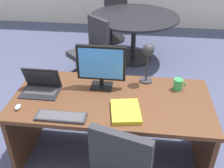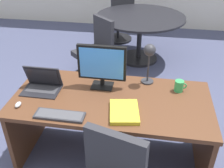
# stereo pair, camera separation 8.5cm
# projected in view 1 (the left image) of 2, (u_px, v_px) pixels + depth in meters

# --- Properties ---
(ground) EXTENTS (12.00, 12.00, 0.00)m
(ground) POSITION_uv_depth(u_px,v_px,m) (124.00, 81.00, 3.98)
(ground) COLOR #474C6B
(desk) EXTENTS (1.75, 0.83, 0.72)m
(desk) POSITION_uv_depth(u_px,v_px,m) (112.00, 112.00, 2.48)
(desk) COLOR #56331E
(desk) RESTS_ON ground
(monitor) EXTENTS (0.44, 0.16, 0.41)m
(monitor) POSITION_uv_depth(u_px,v_px,m) (101.00, 65.00, 2.37)
(monitor) COLOR black
(monitor) RESTS_ON desk
(laptop) EXTENTS (0.34, 0.24, 0.22)m
(laptop) POSITION_uv_depth(u_px,v_px,m) (41.00, 84.00, 2.40)
(laptop) COLOR black
(laptop) RESTS_ON desk
(keyboard) EXTENTS (0.40, 0.13, 0.02)m
(keyboard) POSITION_uv_depth(u_px,v_px,m) (61.00, 117.00, 2.09)
(keyboard) COLOR #2D2D33
(keyboard) RESTS_ON desk
(mouse) EXTENTS (0.04, 0.08, 0.03)m
(mouse) POSITION_uv_depth(u_px,v_px,m) (18.00, 107.00, 2.19)
(mouse) COLOR #B7BABF
(mouse) RESTS_ON desk
(desk_lamp) EXTENTS (0.12, 0.15, 0.41)m
(desk_lamp) POSITION_uv_depth(u_px,v_px,m) (148.00, 55.00, 2.40)
(desk_lamp) COLOR #2D2D33
(desk_lamp) RESTS_ON desk
(book) EXTENTS (0.28, 0.34, 0.03)m
(book) POSITION_uv_depth(u_px,v_px,m) (126.00, 111.00, 2.14)
(book) COLOR yellow
(book) RESTS_ON desk
(coffee_mug) EXTENTS (0.11, 0.08, 0.11)m
(coffee_mug) POSITION_uv_depth(u_px,v_px,m) (178.00, 84.00, 2.42)
(coffee_mug) COLOR green
(coffee_mug) RESTS_ON desk
(meeting_table) EXTENTS (1.42, 1.42, 0.76)m
(meeting_table) POSITION_uv_depth(u_px,v_px,m) (134.00, 26.00, 4.31)
(meeting_table) COLOR black
(meeting_table) RESTS_ON ground
(meeting_chair_near) EXTENTS (0.65, 0.66, 0.88)m
(meeting_chair_near) POSITION_uv_depth(u_px,v_px,m) (91.00, 55.00, 3.95)
(meeting_chair_near) COLOR black
(meeting_chair_near) RESTS_ON ground
(meeting_chair_far) EXTENTS (0.63, 0.64, 0.89)m
(meeting_chair_far) POSITION_uv_depth(u_px,v_px,m) (112.00, 23.00, 5.12)
(meeting_chair_far) COLOR black
(meeting_chair_far) RESTS_ON ground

